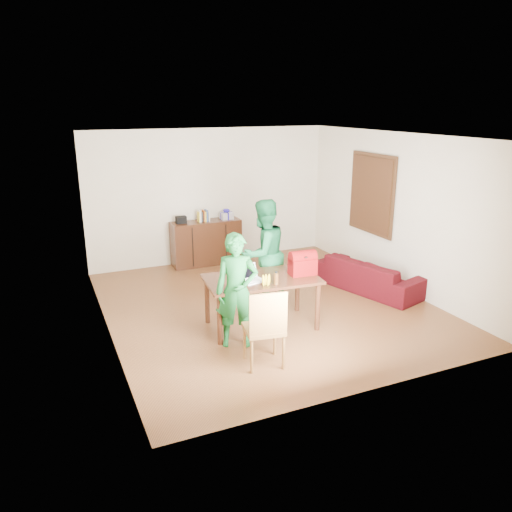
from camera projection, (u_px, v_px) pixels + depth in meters
name	position (u px, v px, depth m)	size (l,w,h in m)	color
room	(265.00, 226.00, 7.87)	(5.20, 5.70, 2.90)	#442311
table	(262.00, 284.00, 7.20)	(1.69, 1.06, 0.76)	black
chair	(264.00, 343.00, 6.23)	(0.54, 0.52, 1.03)	brown
person_near	(237.00, 291.00, 6.61)	(0.57, 0.37, 1.56)	#135923
person_far	(263.00, 253.00, 7.94)	(0.85, 0.66, 1.74)	#156235
laptop	(253.00, 279.00, 7.01)	(0.35, 0.28, 0.22)	white
bananas	(266.00, 283.00, 6.86)	(0.17, 0.10, 0.06)	yellow
bottle	(276.00, 278.00, 6.89)	(0.06, 0.06, 0.19)	#533013
red_bag	(303.00, 265.00, 7.28)	(0.39, 0.22, 0.28)	#6A0A07
sofa	(369.00, 275.00, 8.75)	(1.91, 0.75, 0.56)	#36070F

